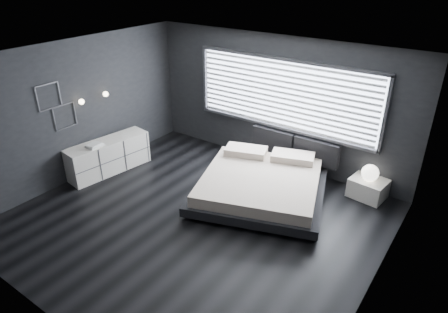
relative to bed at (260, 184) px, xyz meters
The scene contains 12 objects.
room 1.79m from the bed, 112.43° to the right, with size 6.04×6.00×2.80m.
window 1.95m from the bed, 103.50° to the left, with size 4.14×0.09×1.52m.
headboard 1.37m from the bed, 89.38° to the left, with size 1.96×0.16×0.52m.
sconce_near 3.87m from the bed, 159.95° to the right, with size 0.18×0.11×0.11m.
sconce_far 3.72m from the bed, 169.27° to the right, with size 0.18×0.11×0.11m.
wall_art_upper 4.26m from the bed, 152.24° to the right, with size 0.01×0.48×0.48m.
wall_art_lower 4.01m from the bed, 155.53° to the right, with size 0.01×0.48×0.48m.
bed is the anchor object (origin of this frame).
nightstand 2.07m from the bed, 35.51° to the left, with size 0.65×0.54×0.38m, color silver.
orb_lamp 2.06m from the bed, 34.83° to the left, with size 0.32×0.32×0.32m, color white.
dresser 3.33m from the bed, 163.08° to the right, with size 0.76×1.83×0.71m.
book_stack 3.44m from the bed, 157.68° to the right, with size 0.25×0.32×0.06m.
Camera 1 is at (3.75, -4.45, 4.18)m, focal length 32.00 mm.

